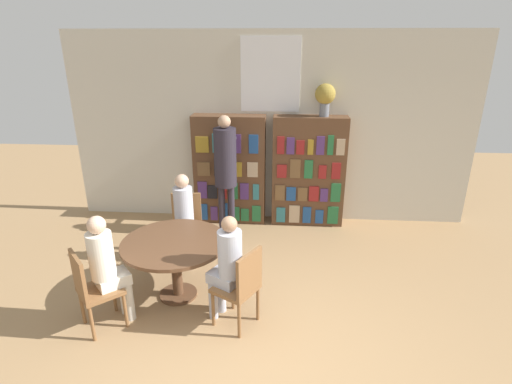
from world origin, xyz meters
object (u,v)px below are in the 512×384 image
(chair_far_side, at_px, (241,285))
(seated_reader_back, at_px, (107,264))
(chair_near_camera, at_px, (92,287))
(chair_left_side, at_px, (186,223))
(flower_vase, at_px, (325,96))
(seated_reader_left, at_px, (184,215))
(seated_reader_right, at_px, (227,263))
(bookshelf_right, at_px, (308,172))
(reading_table, at_px, (175,251))
(bookshelf_left, at_px, (230,170))
(librarian_standing, at_px, (225,163))

(chair_far_side, distance_m, seated_reader_back, 1.39)
(chair_near_camera, bearing_deg, chair_left_side, 117.00)
(flower_vase, xyz_separation_m, seated_reader_left, (-1.88, -1.42, -1.36))
(chair_left_side, height_order, seated_reader_right, seated_reader_right)
(bookshelf_right, bearing_deg, seated_reader_back, -129.07)
(chair_left_side, height_order, seated_reader_left, seated_reader_left)
(flower_vase, bearing_deg, seated_reader_right, -114.23)
(bookshelf_right, xyz_separation_m, reading_table, (-1.60, -2.16, -0.28))
(seated_reader_right, height_order, seated_reader_back, seated_reader_back)
(bookshelf_left, distance_m, chair_far_side, 2.70)
(flower_vase, xyz_separation_m, librarian_standing, (-1.44, -0.51, -0.91))
(seated_reader_back, height_order, librarian_standing, librarian_standing)
(seated_reader_back, bearing_deg, bookshelf_left, 119.36)
(seated_reader_left, bearing_deg, seated_reader_right, 116.97)
(chair_far_side, xyz_separation_m, seated_reader_left, (-0.89, 1.22, 0.20))
(bookshelf_left, xyz_separation_m, reading_table, (-0.34, -2.16, -0.28))
(seated_reader_back, bearing_deg, chair_near_camera, -90.00)
(reading_table, distance_m, chair_far_side, 0.94)
(flower_vase, relative_size, chair_left_side, 0.54)
(chair_near_camera, bearing_deg, seated_reader_right, 58.52)
(bookshelf_right, distance_m, seated_reader_right, 2.72)
(seated_reader_right, bearing_deg, seated_reader_left, 62.97)
(bookshelf_left, relative_size, chair_far_side, 1.95)
(chair_far_side, bearing_deg, chair_near_camera, 126.00)
(bookshelf_left, bearing_deg, seated_reader_left, -106.57)
(chair_far_side, bearing_deg, bookshelf_right, 13.31)
(chair_left_side, relative_size, librarian_standing, 0.49)
(reading_table, distance_m, chair_left_side, 0.94)
(chair_far_side, xyz_separation_m, librarian_standing, (-0.46, 2.13, 0.65))
(reading_table, relative_size, chair_near_camera, 1.33)
(chair_near_camera, bearing_deg, reading_table, 90.00)
(bookshelf_left, bearing_deg, seated_reader_back, -108.73)
(seated_reader_right, distance_m, librarian_standing, 2.11)
(flower_vase, bearing_deg, seated_reader_left, -142.90)
(chair_left_side, distance_m, seated_reader_left, 0.27)
(reading_table, bearing_deg, chair_far_side, -30.08)
(chair_near_camera, relative_size, librarian_standing, 0.49)
(bookshelf_left, height_order, chair_near_camera, bookshelf_left)
(seated_reader_left, height_order, seated_reader_right, seated_reader_left)
(bookshelf_right, bearing_deg, flower_vase, 1.46)
(seated_reader_left, bearing_deg, seated_reader_back, 62.99)
(bookshelf_right, xyz_separation_m, chair_near_camera, (-2.30, -2.79, -0.37))
(chair_left_side, distance_m, librarian_standing, 1.07)
(seated_reader_right, distance_m, seated_reader_back, 1.22)
(chair_far_side, bearing_deg, flower_vase, 9.58)
(chair_left_side, relative_size, seated_reader_back, 0.72)
(seated_reader_right, xyz_separation_m, librarian_standing, (-0.30, 2.04, 0.46))
(reading_table, xyz_separation_m, seated_reader_right, (0.65, -0.38, 0.09))
(bookshelf_left, xyz_separation_m, chair_near_camera, (-1.04, -2.79, -0.37))
(bookshelf_right, distance_m, chair_near_camera, 3.64)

